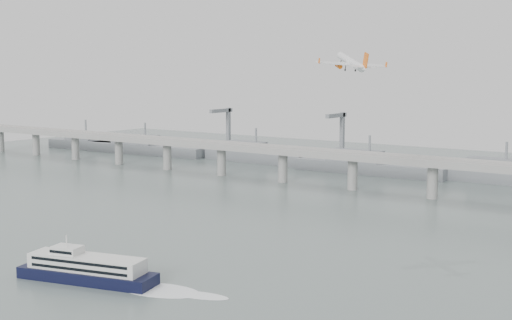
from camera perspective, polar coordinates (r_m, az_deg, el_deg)
The scene contains 5 objects.
ground at distance 240.06m, azimuth -7.65°, elevation -9.97°, with size 900.00×900.00×0.00m, color slate.
bridge at distance 403.76m, azimuth 11.72°, elevation -0.38°, with size 800.00×22.00×23.90m.
distant_fleet at distance 537.29m, azimuth -0.77°, elevation 0.47°, with size 453.00×60.90×40.00m.
ferry at distance 243.60m, azimuth -13.90°, elevation -8.83°, with size 81.07×29.12×15.53m.
airliner at distance 305.97m, azimuth 7.96°, elevation 8.06°, with size 29.20×27.57×10.90m.
Camera 1 is at (155.67, -168.13, 71.61)m, focal length 48.00 mm.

